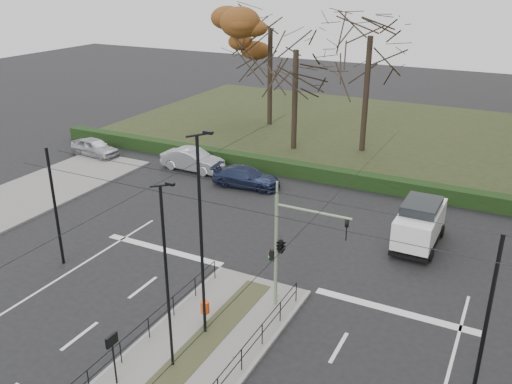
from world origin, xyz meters
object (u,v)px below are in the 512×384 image
rust_tree (270,28)px  bare_tree_center (370,45)px  parked_car_second (193,160)px  white_van (420,222)px  streetlamp_median_near (167,278)px  parked_car_third (246,177)px  parked_car_first (95,147)px  litter_bin (205,308)px  info_panel (112,346)px  streetlamp_median_far (202,237)px  bare_tree_near (296,57)px  traffic_light (283,244)px

rust_tree → bare_tree_center: bare_tree_center is taller
parked_car_second → white_van: 17.50m
streetlamp_median_near → rust_tree: rust_tree is taller
parked_car_third → rust_tree: bearing=14.9°
parked_car_first → bare_tree_center: (18.16, 10.69, 7.61)m
litter_bin → parked_car_third: 15.42m
info_panel → parked_car_first: bearing=134.0°
parked_car_second → rust_tree: 15.89m
litter_bin → bare_tree_center: bare_tree_center is taller
info_panel → streetlamp_median_near: 2.92m
info_panel → streetlamp_median_far: (1.21, 3.88, 2.64)m
litter_bin → bare_tree_center: bearing=92.4°
streetlamp_median_near → parked_car_second: bearing=121.3°
rust_tree → bare_tree_near: size_ratio=1.10×
bare_tree_center → bare_tree_near: 5.57m
info_panel → parked_car_second: size_ratio=0.43×
litter_bin → bare_tree_center: 26.41m
white_van → bare_tree_center: size_ratio=0.39×
parked_car_second → bare_tree_near: bare_tree_near is taller
streetlamp_median_near → parked_car_first: bearing=138.4°
white_van → bare_tree_near: size_ratio=0.45×
info_panel → bare_tree_center: (-0.21, 29.74, 6.60)m
streetlamp_median_far → parked_car_second: size_ratio=1.76×
parked_car_first → white_van: (25.47, -3.50, 0.56)m
parked_car_first → white_van: 25.72m
traffic_light → litter_bin: size_ratio=5.35×
streetlamp_median_near → rust_tree: 34.30m
streetlamp_median_far → white_van: streetlamp_median_far is taller
litter_bin → parked_car_first: (-19.22, 14.61, -0.10)m
parked_car_second → bare_tree_center: size_ratio=0.40×
parked_car_third → rust_tree: 17.75m
traffic_light → streetlamp_median_near: streetlamp_median_near is taller
bare_tree_center → litter_bin: bearing=-87.6°
parked_car_third → streetlamp_median_near: bearing=-165.6°
traffic_light → parked_car_second: size_ratio=1.07×
info_panel → white_van: 17.10m
traffic_light → parked_car_third: traffic_light is taller
info_panel → parked_car_second: 22.19m
info_panel → rust_tree: bearing=107.0°
info_panel → parked_car_first: size_ratio=0.48×
info_panel → rust_tree: (-10.29, 33.61, 7.03)m
parked_car_third → rust_tree: (-5.42, 14.84, 8.09)m
streetlamp_median_near → bare_tree_center: (-1.41, 28.07, 4.53)m
parked_car_second → bare_tree_center: (9.64, 9.87, 7.55)m
parked_car_first → white_van: size_ratio=0.91×
parked_car_third → white_van: bearing=-110.2°
traffic_light → streetlamp_median_far: bearing=-122.6°
traffic_light → rust_tree: bearing=116.7°
litter_bin → info_panel: info_panel is taller
litter_bin → streetlamp_median_near: streetlamp_median_near is taller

